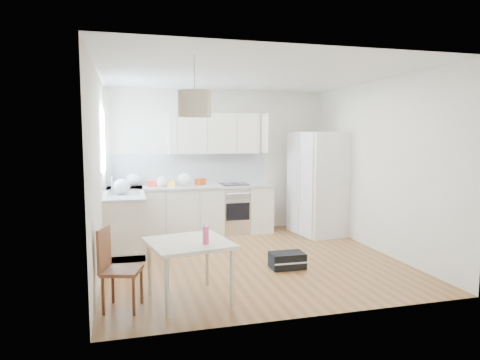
% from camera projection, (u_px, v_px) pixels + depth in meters
% --- Properties ---
extents(floor, '(4.20, 4.20, 0.00)m').
position_uv_depth(floor, '(250.00, 259.00, 6.36)').
color(floor, brown).
rests_on(floor, ground).
extents(ceiling, '(4.20, 4.20, 0.00)m').
position_uv_depth(ceiling, '(251.00, 75.00, 6.08)').
color(ceiling, white).
rests_on(ceiling, wall_back).
extents(wall_back, '(4.20, 0.00, 4.20)m').
position_uv_depth(wall_back, '(220.00, 161.00, 8.24)').
color(wall_back, silver).
rests_on(wall_back, floor).
extents(wall_left, '(0.00, 4.20, 4.20)m').
position_uv_depth(wall_left, '(99.00, 172.00, 5.68)').
color(wall_left, silver).
rests_on(wall_left, floor).
extents(wall_right, '(0.00, 4.20, 4.20)m').
position_uv_depth(wall_right, '(378.00, 166.00, 6.76)').
color(wall_right, silver).
rests_on(wall_right, floor).
extents(window_glassblock, '(0.02, 1.00, 1.00)m').
position_uv_depth(window_glassblock, '(103.00, 141.00, 6.75)').
color(window_glassblock, '#BFE0F9').
rests_on(window_glassblock, wall_left).
extents(cabinets_back, '(3.00, 0.60, 0.88)m').
position_uv_depth(cabinets_back, '(192.00, 211.00, 7.89)').
color(cabinets_back, silver).
rests_on(cabinets_back, floor).
extents(cabinets_left, '(0.60, 1.80, 0.88)m').
position_uv_depth(cabinets_left, '(125.00, 221.00, 7.01)').
color(cabinets_left, silver).
rests_on(cabinets_left, floor).
extents(counter_back, '(3.02, 0.64, 0.04)m').
position_uv_depth(counter_back, '(192.00, 187.00, 7.84)').
color(counter_back, '#AAACAF').
rests_on(counter_back, cabinets_back).
extents(counter_left, '(0.64, 1.82, 0.04)m').
position_uv_depth(counter_left, '(124.00, 193.00, 6.96)').
color(counter_left, '#AAACAF').
rests_on(counter_left, cabinets_left).
extents(backsplash_back, '(3.00, 0.01, 0.58)m').
position_uv_depth(backsplash_back, '(189.00, 169.00, 8.09)').
color(backsplash_back, white).
rests_on(backsplash_back, wall_back).
extents(backsplash_left, '(0.01, 1.80, 0.58)m').
position_uv_depth(backsplash_left, '(104.00, 175.00, 6.85)').
color(backsplash_left, white).
rests_on(backsplash_left, wall_left).
extents(upper_cabinets, '(1.70, 0.32, 0.75)m').
position_uv_depth(upper_cabinets, '(214.00, 133.00, 7.99)').
color(upper_cabinets, silver).
rests_on(upper_cabinets, wall_back).
extents(range_oven, '(0.50, 0.61, 0.88)m').
position_uv_depth(range_oven, '(234.00, 209.00, 8.10)').
color(range_oven, silver).
rests_on(range_oven, floor).
extents(sink, '(0.50, 0.80, 0.16)m').
position_uv_depth(sink, '(124.00, 193.00, 6.91)').
color(sink, silver).
rests_on(sink, counter_left).
extents(refrigerator, '(1.01, 1.05, 1.90)m').
position_uv_depth(refrigerator, '(320.00, 183.00, 7.92)').
color(refrigerator, white).
rests_on(refrigerator, floor).
extents(dining_table, '(1.00, 1.00, 0.67)m').
position_uv_depth(dining_table, '(189.00, 247.00, 4.73)').
color(dining_table, beige).
rests_on(dining_table, floor).
extents(dining_chair, '(0.46, 0.46, 0.89)m').
position_uv_depth(dining_chair, '(122.00, 269.00, 4.50)').
color(dining_chair, '#472315').
rests_on(dining_chair, floor).
extents(drink_bottle, '(0.08, 0.08, 0.23)m').
position_uv_depth(drink_bottle, '(206.00, 234.00, 4.58)').
color(drink_bottle, '#F44386').
rests_on(drink_bottle, dining_table).
extents(gym_bag, '(0.48, 0.32, 0.22)m').
position_uv_depth(gym_bag, '(287.00, 260.00, 5.94)').
color(gym_bag, black).
rests_on(gym_bag, floor).
extents(pendant_lamp, '(0.47, 0.47, 0.28)m').
position_uv_depth(pendant_lamp, '(195.00, 104.00, 4.62)').
color(pendant_lamp, beige).
rests_on(pendant_lamp, ceiling).
extents(grocery_bag_a, '(0.27, 0.23, 0.24)m').
position_uv_depth(grocery_bag_a, '(133.00, 180.00, 7.65)').
color(grocery_bag_a, white).
rests_on(grocery_bag_a, counter_back).
extents(grocery_bag_b, '(0.21, 0.18, 0.19)m').
position_uv_depth(grocery_bag_b, '(163.00, 181.00, 7.65)').
color(grocery_bag_b, white).
rests_on(grocery_bag_b, counter_back).
extents(grocery_bag_c, '(0.26, 0.22, 0.24)m').
position_uv_depth(grocery_bag_c, '(185.00, 179.00, 7.79)').
color(grocery_bag_c, white).
rests_on(grocery_bag_c, counter_back).
extents(grocery_bag_d, '(0.22, 0.19, 0.20)m').
position_uv_depth(grocery_bag_d, '(123.00, 185.00, 7.10)').
color(grocery_bag_d, white).
rests_on(grocery_bag_d, counter_back).
extents(grocery_bag_e, '(0.26, 0.22, 0.24)m').
position_uv_depth(grocery_bag_e, '(122.00, 186.00, 6.73)').
color(grocery_bag_e, white).
rests_on(grocery_bag_e, counter_left).
extents(snack_orange, '(0.21, 0.19, 0.12)m').
position_uv_depth(snack_orange, '(201.00, 182.00, 7.93)').
color(snack_orange, '#D24712').
rests_on(snack_orange, counter_back).
extents(snack_yellow, '(0.18, 0.15, 0.11)m').
position_uv_depth(snack_yellow, '(172.00, 184.00, 7.68)').
color(snack_yellow, '#FFAB28').
rests_on(snack_yellow, counter_back).
extents(snack_red, '(0.17, 0.13, 0.10)m').
position_uv_depth(snack_red, '(152.00, 184.00, 7.68)').
color(snack_red, red).
rests_on(snack_red, counter_back).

